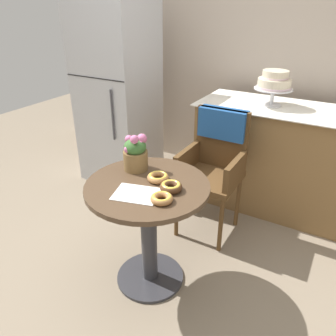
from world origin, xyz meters
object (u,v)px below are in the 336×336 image
object	(u,v)px
cafe_table	(148,215)
wicker_chair	(216,153)
flower_vase	(135,152)
refrigerator	(118,95)
donut_mid	(162,198)
tiered_cake_stand	(274,82)
donut_side	(171,186)
donut_front	(158,177)

from	to	relation	value
cafe_table	wicker_chair	distance (m)	0.78
flower_vase	refrigerator	xyz separation A→B (m)	(-0.88, 0.97, 0.02)
cafe_table	refrigerator	xyz separation A→B (m)	(-1.05, 1.10, 0.34)
cafe_table	donut_mid	distance (m)	0.31
cafe_table	flower_vase	size ratio (longest dim) A/B	2.95
tiered_cake_stand	refrigerator	bearing A→B (deg)	-171.81
donut_side	tiered_cake_stand	world-z (taller)	tiered_cake_stand
donut_mid	refrigerator	world-z (taller)	refrigerator
tiered_cake_stand	donut_mid	bearing A→B (deg)	-97.09
wicker_chair	donut_side	xyz separation A→B (m)	(0.04, -0.75, 0.10)
donut_mid	refrigerator	size ratio (longest dim) A/B	0.07
flower_vase	cafe_table	bearing A→B (deg)	-37.46
cafe_table	donut_front	xyz separation A→B (m)	(0.03, 0.07, 0.23)
donut_front	cafe_table	bearing A→B (deg)	-112.49
flower_vase	wicker_chair	bearing A→B (deg)	66.46
wicker_chair	cafe_table	bearing A→B (deg)	-96.70
wicker_chair	donut_front	world-z (taller)	wicker_chair
donut_side	flower_vase	distance (m)	0.35
tiered_cake_stand	refrigerator	distance (m)	1.42
wicker_chair	donut_front	distance (m)	0.70
donut_mid	donut_side	size ratio (longest dim) A/B	0.95
cafe_table	donut_mid	bearing A→B (deg)	-34.58
cafe_table	donut_side	size ratio (longest dim) A/B	5.74
donut_front	wicker_chair	bearing A→B (deg)	83.20
donut_side	tiered_cake_stand	xyz separation A→B (m)	(0.19, 1.29, 0.34)
donut_front	flower_vase	distance (m)	0.22
flower_vase	tiered_cake_stand	bearing A→B (deg)	66.70
flower_vase	tiered_cake_stand	distance (m)	1.30
cafe_table	flower_vase	bearing A→B (deg)	142.54
donut_mid	donut_side	distance (m)	0.12
tiered_cake_stand	flower_vase	bearing A→B (deg)	-113.30
flower_vase	tiered_cake_stand	size ratio (longest dim) A/B	0.81
donut_front	tiered_cake_stand	distance (m)	1.31
cafe_table	tiered_cake_stand	distance (m)	1.46
donut_mid	donut_side	world-z (taller)	donut_side
cafe_table	refrigerator	bearing A→B (deg)	133.67
cafe_table	donut_mid	size ratio (longest dim) A/B	6.03
cafe_table	donut_front	world-z (taller)	donut_front
donut_mid	donut_side	xyz separation A→B (m)	(-0.01, 0.12, 0.00)
donut_side	tiered_cake_stand	distance (m)	1.35
donut_side	flower_vase	world-z (taller)	flower_vase
donut_front	tiered_cake_stand	world-z (taller)	tiered_cake_stand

